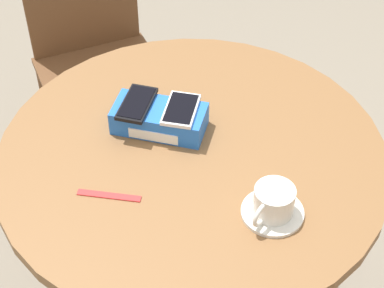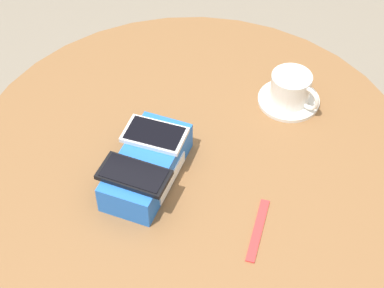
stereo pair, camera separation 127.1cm
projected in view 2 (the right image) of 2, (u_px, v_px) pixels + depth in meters
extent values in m
cylinder|color=#2D2D2D|center=(192.00, 260.00, 1.56)|extent=(0.07, 0.07, 0.73)
cylinder|color=brown|center=(192.00, 156.00, 1.28)|extent=(0.89, 0.89, 0.03)
cube|color=blue|center=(147.00, 166.00, 1.20)|extent=(0.22, 0.12, 0.06)
cube|color=white|center=(173.00, 178.00, 1.20)|extent=(0.12, 0.02, 0.03)
cube|color=black|center=(134.00, 175.00, 1.14)|extent=(0.08, 0.13, 0.01)
cube|color=black|center=(134.00, 173.00, 1.14)|extent=(0.07, 0.12, 0.00)
cube|color=silver|center=(155.00, 135.00, 1.21)|extent=(0.08, 0.12, 0.01)
cube|color=black|center=(154.00, 133.00, 1.21)|extent=(0.07, 0.11, 0.00)
cylinder|color=silver|center=(289.00, 100.00, 1.36)|extent=(0.13, 0.13, 0.01)
cylinder|color=silver|center=(290.00, 88.00, 1.34)|extent=(0.08, 0.08, 0.06)
cylinder|color=tan|center=(292.00, 78.00, 1.32)|extent=(0.07, 0.07, 0.00)
torus|color=silver|center=(308.00, 98.00, 1.31)|extent=(0.04, 0.05, 0.06)
cube|color=red|center=(258.00, 230.00, 1.14)|extent=(0.14, 0.02, 0.00)
cylinder|color=brown|center=(350.00, 170.00, 1.99)|extent=(0.04, 0.04, 0.41)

